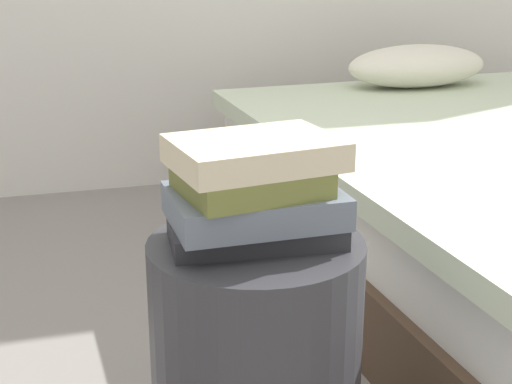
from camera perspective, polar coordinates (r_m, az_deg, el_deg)
The scene contains 5 objects.
side_table at distance 1.46m, azimuth 0.00°, elevation -13.00°, with size 0.38×0.38×0.51m, color #333338.
book_charcoal at distance 1.34m, azimuth 0.02°, elevation -2.93°, with size 0.29×0.15×0.04m, color #28282D.
book_slate at distance 1.33m, azimuth 0.05°, elevation -0.99°, with size 0.29×0.20×0.05m, color slate.
book_olive at distance 1.30m, azimuth -0.39°, elevation 0.90°, with size 0.23×0.19×0.04m, color olive.
book_cream at distance 1.30m, azimuth -0.21°, elevation 2.90°, with size 0.27×0.20×0.05m, color beige.
Camera 1 is at (-0.34, -1.20, 1.01)m, focal length 54.44 mm.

